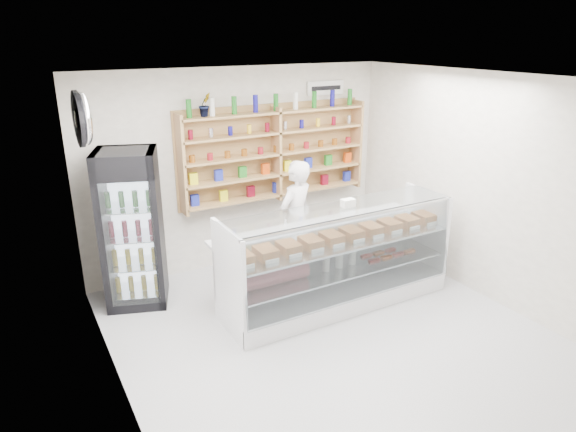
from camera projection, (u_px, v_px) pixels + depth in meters
room at (342, 222)px, 5.22m from camera, size 5.00×5.00×5.00m
display_counter at (336, 276)px, 6.39m from camera, size 2.92×0.87×1.27m
shop_worker at (295, 220)px, 6.94m from camera, size 0.71×0.59×1.65m
drinks_cooler at (132, 229)px, 6.22m from camera, size 0.89×0.87×1.94m
wall_shelving at (276, 153)px, 7.30m from camera, size 2.84×0.28×1.33m
potted_plant at (205, 105)px, 6.57m from camera, size 0.20×0.17×0.30m
security_mirror at (84, 119)px, 4.84m from camera, size 0.15×0.50×0.50m
wall_sign at (326, 88)px, 7.53m from camera, size 0.62×0.03×0.20m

